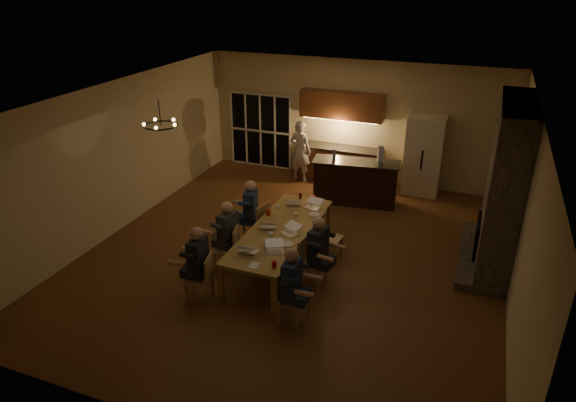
# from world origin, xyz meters

# --- Properties ---
(floor) EXTENTS (9.00, 9.00, 0.00)m
(floor) POSITION_xyz_m (0.00, 0.00, 0.00)
(floor) COLOR brown
(floor) RESTS_ON ground
(back_wall) EXTENTS (8.00, 0.04, 3.20)m
(back_wall) POSITION_xyz_m (0.00, 4.52, 1.60)
(back_wall) COLOR tan
(back_wall) RESTS_ON ground
(left_wall) EXTENTS (0.04, 9.00, 3.20)m
(left_wall) POSITION_xyz_m (-4.02, 0.00, 1.60)
(left_wall) COLOR tan
(left_wall) RESTS_ON ground
(right_wall) EXTENTS (0.04, 9.00, 3.20)m
(right_wall) POSITION_xyz_m (4.02, 0.00, 1.60)
(right_wall) COLOR tan
(right_wall) RESTS_ON ground
(ceiling) EXTENTS (8.00, 9.00, 0.04)m
(ceiling) POSITION_xyz_m (0.00, 0.00, 3.22)
(ceiling) COLOR white
(ceiling) RESTS_ON back_wall
(french_doors) EXTENTS (1.86, 0.08, 2.10)m
(french_doors) POSITION_xyz_m (-2.70, 4.47, 1.05)
(french_doors) COLOR black
(french_doors) RESTS_ON ground
(fireplace) EXTENTS (0.58, 2.50, 3.20)m
(fireplace) POSITION_xyz_m (3.70, 1.20, 1.60)
(fireplace) COLOR #685C52
(fireplace) RESTS_ON ground
(kitchenette) EXTENTS (2.24, 0.68, 2.40)m
(kitchenette) POSITION_xyz_m (-0.30, 4.20, 1.20)
(kitchenette) COLOR brown
(kitchenette) RESTS_ON ground
(refrigerator) EXTENTS (0.90, 0.68, 2.00)m
(refrigerator) POSITION_xyz_m (1.90, 4.15, 1.00)
(refrigerator) COLOR #F0E5C9
(refrigerator) RESTS_ON ground
(dining_table) EXTENTS (1.10, 3.17, 0.75)m
(dining_table) POSITION_xyz_m (-0.14, -0.36, 0.38)
(dining_table) COLOR #A58442
(dining_table) RESTS_ON ground
(bar_island) EXTENTS (2.14, 0.95, 1.08)m
(bar_island) POSITION_xyz_m (0.49, 2.93, 0.54)
(bar_island) COLOR black
(bar_island) RESTS_ON ground
(chair_left_near) EXTENTS (0.53, 0.53, 0.89)m
(chair_left_near) POSITION_xyz_m (-0.99, -2.02, 0.45)
(chair_left_near) COLOR #A78653
(chair_left_near) RESTS_ON ground
(chair_left_mid) EXTENTS (0.54, 0.54, 0.89)m
(chair_left_mid) POSITION_xyz_m (-1.03, -0.93, 0.45)
(chair_left_mid) COLOR #A78653
(chair_left_mid) RESTS_ON ground
(chair_left_far) EXTENTS (0.53, 0.53, 0.89)m
(chair_left_far) POSITION_xyz_m (-0.97, 0.29, 0.45)
(chair_left_far) COLOR #A78653
(chair_left_far) RESTS_ON ground
(chair_right_near) EXTENTS (0.51, 0.51, 0.89)m
(chair_right_near) POSITION_xyz_m (0.73, -1.96, 0.45)
(chair_right_near) COLOR #A78653
(chair_right_near) RESTS_ON ground
(chair_right_mid) EXTENTS (0.48, 0.48, 0.89)m
(chair_right_mid) POSITION_xyz_m (0.67, -0.80, 0.45)
(chair_right_mid) COLOR #A78653
(chair_right_mid) RESTS_ON ground
(chair_right_far) EXTENTS (0.49, 0.49, 0.89)m
(chair_right_far) POSITION_xyz_m (0.68, 0.19, 0.45)
(chair_right_far) COLOR #A78653
(chair_right_far) RESTS_ON ground
(person_left_near) EXTENTS (0.63, 0.63, 1.38)m
(person_left_near) POSITION_xyz_m (-1.02, -1.93, 0.69)
(person_left_near) COLOR #21242A
(person_left_near) RESTS_ON ground
(person_right_near) EXTENTS (0.62, 0.62, 1.38)m
(person_right_near) POSITION_xyz_m (0.71, -2.01, 0.69)
(person_right_near) COLOR #1F2B4E
(person_right_near) RESTS_ON ground
(person_left_mid) EXTENTS (0.69, 0.69, 1.38)m
(person_left_mid) POSITION_xyz_m (-1.01, -0.85, 0.69)
(person_left_mid) COLOR #343B3E
(person_left_mid) RESTS_ON ground
(person_right_mid) EXTENTS (0.71, 0.71, 1.38)m
(person_right_mid) POSITION_xyz_m (0.76, -0.84, 0.69)
(person_right_mid) COLOR #21242A
(person_right_mid) RESTS_ON ground
(person_left_far) EXTENTS (0.71, 0.71, 1.38)m
(person_left_far) POSITION_xyz_m (-1.05, 0.24, 0.69)
(person_left_far) COLOR #1F2B4E
(person_left_far) RESTS_ON ground
(standing_person) EXTENTS (0.67, 0.51, 1.67)m
(standing_person) POSITION_xyz_m (-1.26, 3.81, 0.83)
(standing_person) COLOR silver
(standing_person) RESTS_ON ground
(chandelier) EXTENTS (0.60, 0.60, 0.03)m
(chandelier) POSITION_xyz_m (-2.16, -1.00, 2.75)
(chandelier) COLOR black
(chandelier) RESTS_ON ceiling
(laptop_a) EXTENTS (0.33, 0.29, 0.23)m
(laptop_a) POSITION_xyz_m (-0.35, -1.33, 0.86)
(laptop_a) COLOR silver
(laptop_a) RESTS_ON dining_table
(laptop_b) EXTENTS (0.41, 0.40, 0.23)m
(laptop_b) POSITION_xyz_m (0.08, -1.20, 0.86)
(laptop_b) COLOR silver
(laptop_b) RESTS_ON dining_table
(laptop_c) EXTENTS (0.40, 0.38, 0.23)m
(laptop_c) POSITION_xyz_m (-0.40, -0.37, 0.86)
(laptop_c) COLOR silver
(laptop_c) RESTS_ON dining_table
(laptop_d) EXTENTS (0.41, 0.39, 0.23)m
(laptop_d) POSITION_xyz_m (0.08, -0.48, 0.86)
(laptop_d) COLOR silver
(laptop_d) RESTS_ON dining_table
(laptop_e) EXTENTS (0.38, 0.35, 0.23)m
(laptop_e) POSITION_xyz_m (-0.31, 0.80, 0.86)
(laptop_e) COLOR silver
(laptop_e) RESTS_ON dining_table
(laptop_f) EXTENTS (0.38, 0.35, 0.23)m
(laptop_f) POSITION_xyz_m (0.13, 0.74, 0.86)
(laptop_f) COLOR silver
(laptop_f) RESTS_ON dining_table
(mug_front) EXTENTS (0.09, 0.09, 0.10)m
(mug_front) POSITION_xyz_m (-0.19, -0.73, 0.80)
(mug_front) COLOR white
(mug_front) RESTS_ON dining_table
(mug_mid) EXTENTS (0.08, 0.08, 0.10)m
(mug_mid) POSITION_xyz_m (-0.04, 0.21, 0.80)
(mug_mid) COLOR white
(mug_mid) RESTS_ON dining_table
(mug_back) EXTENTS (0.07, 0.07, 0.10)m
(mug_back) POSITION_xyz_m (-0.52, 0.43, 0.80)
(mug_back) COLOR white
(mug_back) RESTS_ON dining_table
(redcup_near) EXTENTS (0.08, 0.08, 0.12)m
(redcup_near) POSITION_xyz_m (0.27, -1.67, 0.81)
(redcup_near) COLOR #B11B0B
(redcup_near) RESTS_ON dining_table
(redcup_mid) EXTENTS (0.10, 0.10, 0.12)m
(redcup_mid) POSITION_xyz_m (-0.60, 0.11, 0.81)
(redcup_mid) COLOR #B11B0B
(redcup_mid) RESTS_ON dining_table
(redcup_far) EXTENTS (0.10, 0.10, 0.12)m
(redcup_far) POSITION_xyz_m (0.02, 1.09, 0.81)
(redcup_far) COLOR #B11B0B
(redcup_far) RESTS_ON dining_table
(can_silver) EXTENTS (0.07, 0.07, 0.12)m
(can_silver) POSITION_xyz_m (-0.14, -1.07, 0.81)
(can_silver) COLOR #B2B2B7
(can_silver) RESTS_ON dining_table
(can_cola) EXTENTS (0.06, 0.06, 0.12)m
(can_cola) POSITION_xyz_m (-0.28, 1.11, 0.81)
(can_cola) COLOR #3F0F0C
(can_cola) RESTS_ON dining_table
(plate_near) EXTENTS (0.24, 0.24, 0.02)m
(plate_near) POSITION_xyz_m (0.19, -0.88, 0.76)
(plate_near) COLOR white
(plate_near) RESTS_ON dining_table
(plate_left) EXTENTS (0.25, 0.25, 0.02)m
(plate_left) POSITION_xyz_m (-0.39, -1.31, 0.76)
(plate_left) COLOR white
(plate_left) RESTS_ON dining_table
(plate_far) EXTENTS (0.23, 0.23, 0.02)m
(plate_far) POSITION_xyz_m (0.26, 0.45, 0.76)
(plate_far) COLOR white
(plate_far) RESTS_ON dining_table
(notepad) EXTENTS (0.19, 0.24, 0.01)m
(notepad) POSITION_xyz_m (-0.05, -1.75, 0.76)
(notepad) COLOR white
(notepad) RESTS_ON dining_table
(bar_bottle) EXTENTS (0.08, 0.08, 0.24)m
(bar_bottle) POSITION_xyz_m (-0.07, 2.93, 1.20)
(bar_bottle) COLOR #99999E
(bar_bottle) RESTS_ON bar_island
(bar_blender) EXTENTS (0.17, 0.17, 0.40)m
(bar_blender) POSITION_xyz_m (1.02, 3.08, 1.28)
(bar_blender) COLOR silver
(bar_blender) RESTS_ON bar_island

